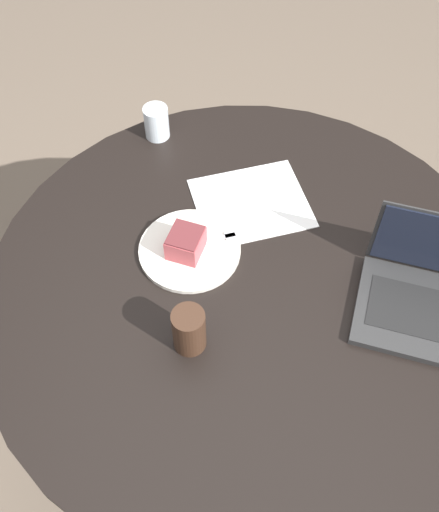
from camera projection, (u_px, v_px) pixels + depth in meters
ground_plane at (241, 407)px, 2.03m from camera, size 12.00×12.00×0.00m
dining_table at (248, 313)px, 1.53m from camera, size 1.26×1.26×0.77m
paper_document at (251, 203)px, 1.55m from camera, size 0.35×0.33×0.00m
plate at (190, 250)px, 1.46m from camera, size 0.25×0.25×0.01m
cake_slice at (186, 243)px, 1.42m from camera, size 0.09×0.10×0.06m
fork at (209, 240)px, 1.46m from camera, size 0.17×0.08×0.00m
coffee_glass at (189, 330)px, 1.27m from camera, size 0.07×0.07×0.11m
water_glass at (156, 122)px, 1.66m from camera, size 0.07×0.07×0.09m
laptop at (426, 297)px, 1.34m from camera, size 0.33×0.29×0.21m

